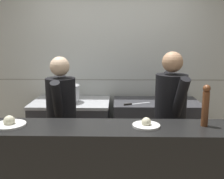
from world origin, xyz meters
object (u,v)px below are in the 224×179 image
(plated_dish_main, at_px, (9,123))
(pepper_mill, at_px, (206,105))
(chef_head_cook, at_px, (62,120))
(oven_range, at_px, (72,132))
(plated_dish_appetiser, at_px, (146,124))
(stock_pot, at_px, (67,93))
(chefs_knife, at_px, (135,104))
(chef_sous, at_px, (170,119))

(plated_dish_main, bearing_deg, pepper_mill, 1.30)
(chef_head_cook, bearing_deg, plated_dish_main, -116.49)
(oven_range, distance_m, plated_dish_appetiser, 1.80)
(stock_pot, bearing_deg, chefs_knife, -6.73)
(pepper_mill, height_order, chef_sous, chef_sous)
(plated_dish_appetiser, height_order, chef_head_cook, chef_head_cook)
(plated_dish_main, relative_size, pepper_mill, 0.77)
(plated_dish_appetiser, xyz_separation_m, chef_head_cook, (-0.86, 0.66, -0.18))
(plated_dish_appetiser, height_order, pepper_mill, pepper_mill)
(pepper_mill, distance_m, chef_sous, 0.68)
(plated_dish_appetiser, bearing_deg, oven_range, 121.93)
(chef_sous, bearing_deg, oven_range, 133.50)
(stock_pot, height_order, chef_sous, chef_sous)
(plated_dish_main, height_order, pepper_mill, pepper_mill)
(oven_range, distance_m, stock_pot, 0.58)
(chefs_knife, relative_size, plated_dish_main, 1.33)
(chefs_knife, height_order, chef_head_cook, chef_head_cook)
(oven_range, relative_size, stock_pot, 3.09)
(plated_dish_appetiser, bearing_deg, stock_pot, 124.07)
(chefs_knife, relative_size, pepper_mill, 1.02)
(oven_range, relative_size, chef_sous, 0.65)
(pepper_mill, xyz_separation_m, chef_sous, (-0.17, 0.58, -0.32))
(stock_pot, distance_m, plated_dish_appetiser, 1.66)
(oven_range, bearing_deg, chefs_knife, -10.71)
(pepper_mill, relative_size, chef_sous, 0.22)
(chef_head_cook, bearing_deg, oven_range, 90.43)
(plated_dish_main, distance_m, chef_head_cook, 0.75)
(chef_head_cook, bearing_deg, stock_pot, 93.56)
(oven_range, distance_m, plated_dish_main, 1.59)
(chef_sous, bearing_deg, stock_pot, 136.19)
(stock_pot, distance_m, pepper_mill, 1.97)
(stock_pot, relative_size, pepper_mill, 0.98)
(plated_dish_main, bearing_deg, oven_range, 79.79)
(chef_sous, bearing_deg, plated_dish_main, -169.70)
(plated_dish_appetiser, xyz_separation_m, pepper_mill, (0.49, 0.03, 0.16))
(plated_dish_appetiser, bearing_deg, plated_dish_main, -179.65)
(plated_dish_appetiser, bearing_deg, pepper_mill, 3.54)
(pepper_mill, bearing_deg, stock_pot, 136.60)
(plated_dish_main, relative_size, chef_head_cook, 0.17)
(chefs_knife, distance_m, plated_dish_main, 1.72)
(chefs_knife, bearing_deg, chef_head_cook, -143.97)
(chefs_knife, bearing_deg, stock_pot, 173.27)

